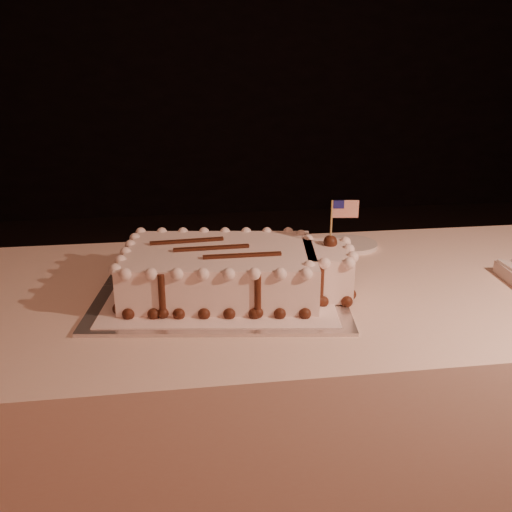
{
  "coord_description": "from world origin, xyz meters",
  "views": [
    {
      "loc": [
        -0.43,
        -0.62,
        1.27
      ],
      "look_at": [
        -0.26,
        0.58,
        0.84
      ],
      "focal_mm": 40.0,
      "sensor_mm": 36.0,
      "label": 1
    }
  ],
  "objects": [
    {
      "name": "doily",
      "position": [
        -0.34,
        0.58,
        0.76
      ],
      "size": [
        0.54,
        0.44,
        0.0
      ],
      "primitive_type": "cube",
      "rotation": [
        0.0,
        0.0,
        -0.14
      ],
      "color": "white",
      "rests_on": "cake_board"
    },
    {
      "name": "side_plate",
      "position": [
        0.06,
        0.87,
        0.76
      ],
      "size": [
        0.15,
        0.15,
        0.01
      ],
      "primitive_type": "cylinder",
      "color": "white",
      "rests_on": "banquet_table"
    },
    {
      "name": "banquet_table",
      "position": [
        0.0,
        0.6,
        0.38
      ],
      "size": [
        2.4,
        0.8,
        0.75
      ],
      "primitive_type": "cube",
      "color": "#FFDAC5",
      "rests_on": "ground"
    },
    {
      "name": "cake_board",
      "position": [
        -0.34,
        0.58,
        0.75
      ],
      "size": [
        0.61,
        0.49,
        0.01
      ],
      "primitive_type": "cube",
      "rotation": [
        0.0,
        0.0,
        -0.14
      ],
      "color": "beige",
      "rests_on": "banquet_table"
    },
    {
      "name": "sheet_cake",
      "position": [
        -0.31,
        0.57,
        0.81
      ],
      "size": [
        0.54,
        0.35,
        0.21
      ],
      "color": "white",
      "rests_on": "doily"
    }
  ]
}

